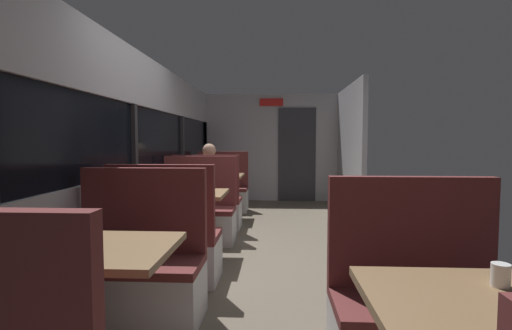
# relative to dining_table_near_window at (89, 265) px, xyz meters

# --- Properties ---
(ground_plane) EXTENTS (3.30, 9.20, 0.02)m
(ground_plane) POSITION_rel_dining_table_near_window_xyz_m (0.89, 2.09, -0.65)
(ground_plane) COLOR #665B4C
(carriage_window_panel_left) EXTENTS (0.09, 8.48, 2.30)m
(carriage_window_panel_left) POSITION_rel_dining_table_near_window_xyz_m (-0.56, 2.09, 0.47)
(carriage_window_panel_left) COLOR #B2B2B7
(carriage_window_panel_left) RESTS_ON ground_plane
(carriage_end_bulkhead) EXTENTS (2.90, 0.11, 2.30)m
(carriage_end_bulkhead) POSITION_rel_dining_table_near_window_xyz_m (0.95, 6.28, 0.50)
(carriage_end_bulkhead) COLOR #B2B2B7
(carriage_end_bulkhead) RESTS_ON ground_plane
(carriage_aisle_panel_right) EXTENTS (0.08, 2.40, 2.30)m
(carriage_aisle_panel_right) POSITION_rel_dining_table_near_window_xyz_m (2.34, 5.09, 0.51)
(carriage_aisle_panel_right) COLOR #B2B2B7
(carriage_aisle_panel_right) RESTS_ON ground_plane
(dining_table_near_window) EXTENTS (0.90, 0.70, 0.74)m
(dining_table_near_window) POSITION_rel_dining_table_near_window_xyz_m (0.00, 0.00, 0.00)
(dining_table_near_window) COLOR #9E9EA3
(dining_table_near_window) RESTS_ON ground_plane
(bench_near_window_facing_entry) EXTENTS (0.95, 0.50, 1.10)m
(bench_near_window_facing_entry) POSITION_rel_dining_table_near_window_xyz_m (0.00, 0.70, -0.31)
(bench_near_window_facing_entry) COLOR silver
(bench_near_window_facing_entry) RESTS_ON ground_plane
(dining_table_mid_window) EXTENTS (0.90, 0.70, 0.74)m
(dining_table_mid_window) POSITION_rel_dining_table_near_window_xyz_m (0.00, 2.14, 0.00)
(dining_table_mid_window) COLOR #9E9EA3
(dining_table_mid_window) RESTS_ON ground_plane
(bench_mid_window_facing_end) EXTENTS (0.95, 0.50, 1.10)m
(bench_mid_window_facing_end) POSITION_rel_dining_table_near_window_xyz_m (0.00, 1.44, -0.31)
(bench_mid_window_facing_end) COLOR silver
(bench_mid_window_facing_end) RESTS_ON ground_plane
(bench_mid_window_facing_entry) EXTENTS (0.95, 0.50, 1.10)m
(bench_mid_window_facing_entry) POSITION_rel_dining_table_near_window_xyz_m (0.00, 2.84, -0.31)
(bench_mid_window_facing_entry) COLOR silver
(bench_mid_window_facing_entry) RESTS_ON ground_plane
(dining_table_far_window) EXTENTS (0.90, 0.70, 0.74)m
(dining_table_far_window) POSITION_rel_dining_table_near_window_xyz_m (0.00, 4.28, 0.00)
(dining_table_far_window) COLOR #9E9EA3
(dining_table_far_window) RESTS_ON ground_plane
(bench_far_window_facing_end) EXTENTS (0.95, 0.50, 1.10)m
(bench_far_window_facing_end) POSITION_rel_dining_table_near_window_xyz_m (0.00, 3.58, -0.31)
(bench_far_window_facing_end) COLOR silver
(bench_far_window_facing_end) RESTS_ON ground_plane
(bench_far_window_facing_entry) EXTENTS (0.95, 0.50, 1.10)m
(bench_far_window_facing_entry) POSITION_rel_dining_table_near_window_xyz_m (0.00, 4.98, -0.31)
(bench_far_window_facing_entry) COLOR silver
(bench_far_window_facing_entry) RESTS_ON ground_plane
(dining_table_front_aisle) EXTENTS (0.90, 0.70, 0.74)m
(dining_table_front_aisle) POSITION_rel_dining_table_near_window_xyz_m (1.79, -0.60, 0.00)
(dining_table_front_aisle) COLOR #9E9EA3
(dining_table_front_aisle) RESTS_ON ground_plane
(bench_front_aisle_facing_entry) EXTENTS (0.95, 0.50, 1.10)m
(bench_front_aisle_facing_entry) POSITION_rel_dining_table_near_window_xyz_m (1.79, 0.10, -0.31)
(bench_front_aisle_facing_entry) COLOR silver
(bench_front_aisle_facing_entry) RESTS_ON ground_plane
(seated_passenger) EXTENTS (0.47, 0.55, 1.26)m
(seated_passenger) POSITION_rel_dining_table_near_window_xyz_m (0.00, 3.65, -0.10)
(seated_passenger) COLOR #26262D
(seated_passenger) RESTS_ON ground_plane
(coffee_cup_primary) EXTENTS (0.07, 0.07, 0.09)m
(coffee_cup_primary) POSITION_rel_dining_table_near_window_xyz_m (1.88, -0.46, 0.15)
(coffee_cup_primary) COLOR white
(coffee_cup_primary) RESTS_ON dining_table_front_aisle
(coffee_cup_secondary) EXTENTS (0.07, 0.07, 0.09)m
(coffee_cup_secondary) POSITION_rel_dining_table_near_window_xyz_m (-0.09, 4.30, 0.15)
(coffee_cup_secondary) COLOR white
(coffee_cup_secondary) RESTS_ON dining_table_far_window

